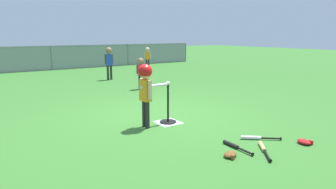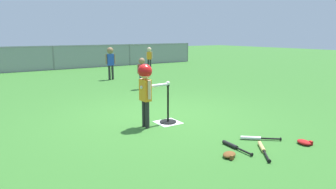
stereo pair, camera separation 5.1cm
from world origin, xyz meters
TOP-DOWN VIEW (x-y plane):
  - ground_plane at (0.00, 0.00)m, footprint 60.00×60.00m
  - home_plate at (-0.11, -0.46)m, footprint 0.44×0.44m
  - batting_tee at (-0.11, -0.46)m, footprint 0.32×0.32m
  - baseball_on_tee at (-0.11, -0.46)m, footprint 0.07×0.07m
  - batter_child at (-0.60, -0.48)m, footprint 0.64×0.33m
  - fielder_deep_right at (1.09, 5.23)m, footprint 0.35×0.24m
  - fielder_deep_center at (3.98, 7.39)m, footprint 0.29×0.21m
  - fielder_near_right at (1.15, 2.90)m, footprint 0.27×0.19m
  - spare_bat_silver at (0.53, -2.01)m, footprint 0.53×0.45m
  - spare_bat_wood at (0.28, -2.37)m, footprint 0.47×0.55m
  - spare_bat_black at (-0.01, -2.06)m, footprint 0.08×0.59m
  - glove_by_plate at (-0.29, -2.27)m, footprint 0.26×0.23m
  - glove_near_bats at (1.01, -2.56)m, footprint 0.20×0.24m
  - outfield_fence at (0.00, 9.60)m, footprint 16.06×0.06m

SIDE VIEW (x-z plane):
  - ground_plane at x=0.00m, z-range 0.00..0.00m
  - home_plate at x=-0.11m, z-range 0.00..0.01m
  - spare_bat_silver at x=0.53m, z-range 0.00..0.06m
  - spare_bat_wood at x=0.28m, z-range 0.00..0.06m
  - spare_bat_black at x=-0.01m, z-range 0.00..0.06m
  - glove_by_plate at x=-0.29m, z-range 0.00..0.07m
  - glove_near_bats at x=1.01m, z-range 0.00..0.07m
  - batting_tee at x=-0.11m, z-range -0.25..0.49m
  - outfield_fence at x=0.00m, z-range 0.04..1.19m
  - fielder_near_right at x=1.15m, z-range 0.14..1.10m
  - fielder_deep_center at x=3.98m, z-range 0.15..1.21m
  - baseball_on_tee at x=-0.11m, z-range 0.73..0.81m
  - fielder_deep_right at x=1.09m, z-range 0.17..1.38m
  - batter_child at x=-0.60m, z-range 0.25..1.40m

